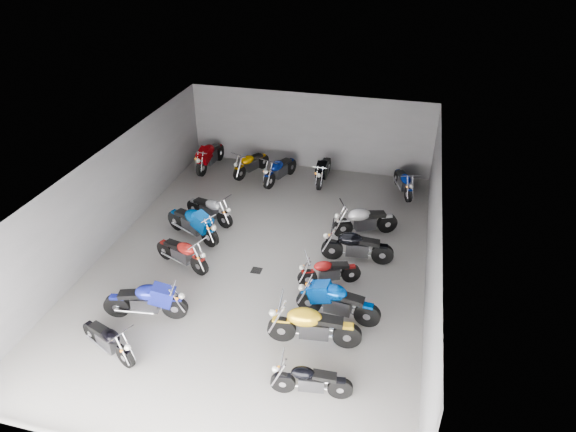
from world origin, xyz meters
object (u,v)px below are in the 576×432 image
object	(u,v)px
motorcycle_left_b	(146,301)
motorcycle_back_f	(404,182)
motorcycle_left_d	(182,253)
motorcycle_left_a	(108,340)
motorcycle_back_d	(324,170)
motorcycle_right_c	(337,302)
motorcycle_left_f	(210,209)
motorcycle_right_b	(313,326)
motorcycle_back_a	(210,156)
drain_grate	(257,270)
motorcycle_back_b	(251,163)
motorcycle_right_f	(364,221)
motorcycle_right_e	(356,247)
motorcycle_right_d	(329,271)
motorcycle_back_c	(280,170)
motorcycle_right_a	(310,380)
motorcycle_left_e	(193,223)

from	to	relation	value
motorcycle_left_b	motorcycle_back_f	size ratio (longest dim) A/B	1.18
motorcycle_left_d	motorcycle_left_a	bearing A→B (deg)	16.44
motorcycle_back_d	motorcycle_right_c	bearing A→B (deg)	104.75
motorcycle_left_a	motorcycle_left_f	distance (m)	6.45
motorcycle_left_d	motorcycle_right_b	bearing A→B (deg)	84.48
motorcycle_back_a	motorcycle_back_d	bearing A→B (deg)	-175.24
motorcycle_right_b	motorcycle_back_f	xyz separation A→B (m)	(1.73, 8.63, -0.09)
motorcycle_left_d	motorcycle_back_f	xyz separation A→B (m)	(6.25, 6.44, -0.02)
motorcycle_left_b	motorcycle_left_d	world-z (taller)	motorcycle_left_b
motorcycle_left_a	motorcycle_left_d	size ratio (longest dim) A/B	0.92
motorcycle_right_c	motorcycle_back_f	distance (m)	7.68
drain_grate	motorcycle_left_f	distance (m)	3.39
motorcycle_back_b	motorcycle_back_d	size ratio (longest dim) A/B	0.90
motorcycle_left_b	motorcycle_back_b	distance (m)	8.88
motorcycle_right_b	motorcycle_back_d	xyz separation A→B (m)	(-1.42, 8.84, -0.06)
motorcycle_left_d	motorcycle_right_f	distance (m)	6.04
motorcycle_right_e	motorcycle_back_b	size ratio (longest dim) A/B	1.17
motorcycle_left_a	motorcycle_right_d	world-z (taller)	motorcycle_left_a
motorcycle_left_a	motorcycle_right_e	world-z (taller)	motorcycle_right_e
motorcycle_left_d	motorcycle_right_d	size ratio (longest dim) A/B	1.12
motorcycle_right_c	motorcycle_back_d	size ratio (longest dim) A/B	1.08
motorcycle_back_c	motorcycle_left_b	bearing A→B (deg)	100.22
motorcycle_right_e	motorcycle_right_a	bearing A→B (deg)	172.05
motorcycle_back_b	motorcycle_right_b	bearing A→B (deg)	141.27
motorcycle_back_d	motorcycle_left_f	bearing A→B (deg)	52.01
motorcycle_left_d	motorcycle_right_c	size ratio (longest dim) A/B	0.86
motorcycle_right_f	motorcycle_back_d	world-z (taller)	motorcycle_right_f
motorcycle_left_b	motorcycle_left_f	world-z (taller)	motorcycle_left_b
motorcycle_left_e	motorcycle_right_e	bearing A→B (deg)	114.81
motorcycle_right_e	motorcycle_back_a	bearing A→B (deg)	48.61
motorcycle_right_e	motorcycle_back_f	distance (m)	4.99
motorcycle_back_a	motorcycle_back_f	world-z (taller)	motorcycle_back_a
motorcycle_left_e	motorcycle_right_b	xyz separation A→B (m)	(4.84, -3.76, 0.01)
motorcycle_left_d	motorcycle_right_d	xyz separation A→B (m)	(4.47, 0.25, -0.04)
motorcycle_left_a	motorcycle_right_c	world-z (taller)	motorcycle_right_c
motorcycle_left_e	motorcycle_back_f	size ratio (longest dim) A/B	1.14
motorcycle_left_f	motorcycle_back_b	xyz separation A→B (m)	(0.25, 3.88, -0.00)
motorcycle_left_a	motorcycle_right_f	xyz separation A→B (m)	(5.41, 6.94, 0.08)
motorcycle_left_f	drain_grate	bearing A→B (deg)	66.85
motorcycle_back_a	motorcycle_back_b	world-z (taller)	motorcycle_back_a
drain_grate	motorcycle_right_d	world-z (taller)	motorcycle_right_d
motorcycle_back_a	motorcycle_right_d	bearing A→B (deg)	139.32
motorcycle_back_c	motorcycle_back_d	bearing A→B (deg)	-146.81
motorcycle_left_b	motorcycle_left_e	size ratio (longest dim) A/B	1.03
motorcycle_left_f	motorcycle_right_d	size ratio (longest dim) A/B	1.11
motorcycle_back_d	motorcycle_back_f	bearing A→B (deg)	177.59
motorcycle_left_a	motorcycle_back_f	xyz separation A→B (m)	(6.51, 10.22, 0.01)
motorcycle_right_e	motorcycle_right_d	bearing A→B (deg)	150.19
motorcycle_right_c	drain_grate	bearing A→B (deg)	66.91
motorcycle_right_b	motorcycle_back_c	size ratio (longest dim) A/B	1.13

